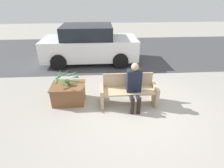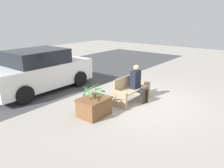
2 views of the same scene
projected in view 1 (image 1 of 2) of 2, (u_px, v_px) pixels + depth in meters
The scene contains 7 objects.
ground_plane at pixel (134, 108), 4.82m from camera, with size 30.00×30.00×0.00m, color #9E998E.
road_surface at pixel (117, 51), 9.44m from camera, with size 20.00×6.00×0.01m, color #424244.
bench at pixel (128, 91), 4.89m from camera, with size 1.58×0.54×0.85m.
person_seated at pixel (134, 85), 4.60m from camera, with size 0.38×0.58×1.26m.
planter_box at pixel (69, 93), 4.99m from camera, with size 0.93×0.71×0.54m.
potted_plant at pixel (67, 78), 4.77m from camera, with size 0.70×0.71×0.43m.
parked_car at pixel (90, 45), 7.70m from camera, with size 4.07×1.98×1.61m.
Camera 1 is at (-0.86, -3.90, 2.85)m, focal length 28.00 mm.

